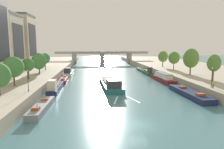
# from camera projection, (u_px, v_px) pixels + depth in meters

# --- Properties ---
(ground_plane) EXTENTS (400.00, 400.00, 0.00)m
(ground_plane) POSITION_uv_depth(u_px,v_px,m) (138.00, 124.00, 29.12)
(ground_plane) COLOR teal
(quay_left) EXTENTS (36.00, 170.00, 2.33)m
(quay_left) POSITION_uv_depth(u_px,v_px,m) (18.00, 72.00, 79.63)
(quay_left) COLOR #B2A893
(quay_left) RESTS_ON ground
(quay_right) EXTENTS (36.00, 170.00, 2.33)m
(quay_right) POSITION_uv_depth(u_px,v_px,m) (191.00, 69.00, 86.64)
(quay_right) COLOR #B2A893
(quay_right) RESTS_ON ground
(barge_midriver) EXTENTS (5.43, 23.02, 3.00)m
(barge_midriver) POSITION_uv_depth(u_px,v_px,m) (110.00, 83.00, 56.31)
(barge_midriver) COLOR #23666B
(barge_midriver) RESTS_ON ground
(wake_behind_barge) EXTENTS (5.59, 6.03, 0.03)m
(wake_behind_barge) POSITION_uv_depth(u_px,v_px,m) (124.00, 100.00, 42.40)
(wake_behind_barge) COLOR silver
(wake_behind_barge) RESTS_ON ground
(moored_boat_left_end) EXTENTS (2.51, 12.58, 2.23)m
(moored_boat_left_end) POSITION_uv_depth(u_px,v_px,m) (42.00, 107.00, 35.56)
(moored_boat_left_end) COLOR gray
(moored_boat_left_end) RESTS_ON ground
(moored_boat_left_downstream) EXTENTS (2.54, 14.40, 3.56)m
(moored_boat_left_downstream) POSITION_uv_depth(u_px,v_px,m) (55.00, 87.00, 49.99)
(moored_boat_left_downstream) COLOR #1E284C
(moored_boat_left_downstream) RESTS_ON ground
(moored_boat_left_second) EXTENTS (2.41, 11.42, 2.15)m
(moored_boat_left_second) POSITION_uv_depth(u_px,v_px,m) (64.00, 79.00, 64.65)
(moored_boat_left_second) COLOR maroon
(moored_boat_left_second) RESTS_ON ground
(moored_boat_left_near) EXTENTS (3.69, 15.74, 3.03)m
(moored_boat_left_near) POSITION_uv_depth(u_px,v_px,m) (68.00, 72.00, 80.18)
(moored_boat_left_near) COLOR silver
(moored_boat_left_near) RESTS_ON ground
(moored_boat_right_second) EXTENTS (3.59, 16.80, 2.28)m
(moored_boat_right_second) POSITION_uv_depth(u_px,v_px,m) (189.00, 93.00, 45.77)
(moored_boat_right_second) COLOR #1E284C
(moored_boat_right_second) RESTS_ON ground
(moored_boat_right_midway) EXTENTS (3.01, 16.66, 2.86)m
(moored_boat_right_midway) POSITION_uv_depth(u_px,v_px,m) (162.00, 78.00, 64.20)
(moored_boat_right_midway) COLOR maroon
(moored_boat_right_midway) RESTS_ON ground
(moored_boat_right_lone) EXTENTS (2.19, 10.20, 3.23)m
(moored_boat_right_lone) POSITION_uv_depth(u_px,v_px,m) (147.00, 72.00, 79.69)
(moored_boat_right_lone) COLOR #235633
(moored_boat_right_lone) RESTS_ON ground
(moored_boat_right_gap_after) EXTENTS (1.86, 10.01, 2.13)m
(moored_boat_right_gap_after) POSITION_uv_depth(u_px,v_px,m) (141.00, 70.00, 91.22)
(moored_boat_right_gap_after) COLOR #235633
(moored_boat_right_gap_after) RESTS_ON ground
(tree_left_midway) EXTENTS (4.45, 4.45, 6.61)m
(tree_left_midway) POSITION_uv_depth(u_px,v_px,m) (13.00, 67.00, 44.53)
(tree_left_midway) COLOR brown
(tree_left_midway) RESTS_ON quay_left
(tree_left_far) EXTENTS (3.27, 3.27, 5.70)m
(tree_left_far) POSITION_uv_depth(u_px,v_px,m) (28.00, 65.00, 53.69)
(tree_left_far) COLOR brown
(tree_left_far) RESTS_ON quay_left
(tree_left_end_of_row) EXTENTS (4.60, 4.60, 6.70)m
(tree_left_end_of_row) POSITION_uv_depth(u_px,v_px,m) (39.00, 61.00, 64.24)
(tree_left_end_of_row) COLOR brown
(tree_left_end_of_row) RESTS_ON quay_left
(tree_left_past_mid) EXTENTS (3.59, 3.59, 6.28)m
(tree_left_past_mid) POSITION_uv_depth(u_px,v_px,m) (45.00, 58.00, 74.00)
(tree_left_past_mid) COLOR brown
(tree_left_past_mid) RESTS_ON quay_left
(tree_right_nearest) EXTENTS (3.36, 3.36, 6.85)m
(tree_right_nearest) POSITION_uv_depth(u_px,v_px,m) (214.00, 63.00, 50.43)
(tree_right_nearest) COLOR brown
(tree_right_nearest) RESTS_ON quay_right
(tree_right_by_lamp) EXTENTS (4.75, 4.75, 8.16)m
(tree_right_by_lamp) POSITION_uv_depth(u_px,v_px,m) (191.00, 58.00, 61.92)
(tree_right_by_lamp) COLOR brown
(tree_right_by_lamp) RESTS_ON quay_right
(tree_right_midway) EXTENTS (4.10, 4.10, 6.84)m
(tree_right_midway) POSITION_uv_depth(u_px,v_px,m) (174.00, 58.00, 73.55)
(tree_right_midway) COLOR brown
(tree_right_midway) RESTS_ON quay_right
(tree_right_third) EXTENTS (4.10, 4.10, 6.75)m
(tree_right_third) POSITION_uv_depth(u_px,v_px,m) (163.00, 57.00, 85.52)
(tree_right_third) COLOR brown
(tree_right_third) RESTS_ON quay_right
(lamppost_left_bank) EXTENTS (0.28, 0.28, 4.23)m
(lamppost_left_bank) POSITION_uv_depth(u_px,v_px,m) (28.00, 80.00, 39.65)
(lamppost_left_bank) COLOR black
(lamppost_left_bank) RESTS_ON quay_left
(lamppost_right_bank) EXTENTS (0.28, 0.28, 4.26)m
(lamppost_right_bank) POSITION_uv_depth(u_px,v_px,m) (212.00, 77.00, 43.43)
(lamppost_right_bank) COLOR black
(lamppost_right_bank) RESTS_ON quay_right
(building_left_tall) EXTENTS (10.67, 11.83, 18.93)m
(building_left_tall) POSITION_uv_depth(u_px,v_px,m) (2.00, 44.00, 63.15)
(building_left_tall) COLOR #B2A38E
(building_left_tall) RESTS_ON quay_left
(building_left_corner) EXTENTS (10.71, 12.07, 20.79)m
(building_left_corner) POSITION_uv_depth(u_px,v_px,m) (19.00, 42.00, 78.14)
(building_left_corner) COLOR beige
(building_left_corner) RESTS_ON quay_left
(bridge_far) EXTENTS (59.58, 4.40, 7.66)m
(bridge_far) POSITION_uv_depth(u_px,v_px,m) (102.00, 56.00, 130.43)
(bridge_far) COLOR gray
(bridge_far) RESTS_ON ground
(person_on_quay) EXTENTS (0.29, 0.51, 1.62)m
(person_on_quay) POSITION_uv_depth(u_px,v_px,m) (213.00, 84.00, 42.72)
(person_on_quay) COLOR navy
(person_on_quay) RESTS_ON quay_right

